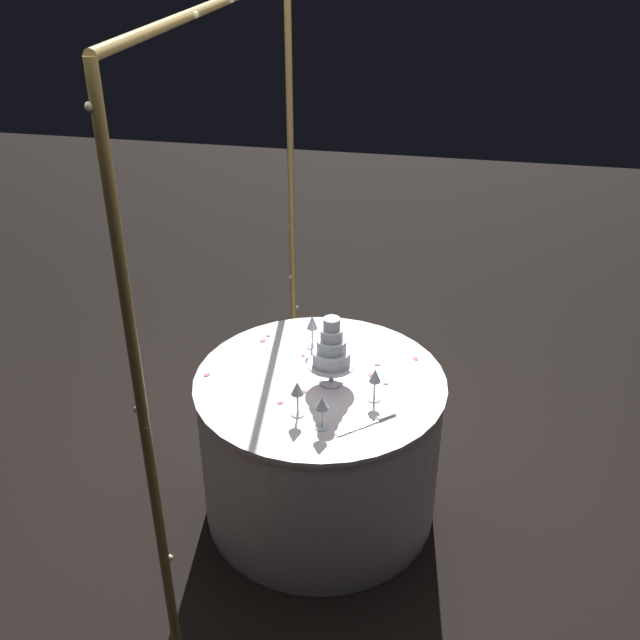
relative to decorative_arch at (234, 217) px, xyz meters
name	(u,v)px	position (x,y,z in m)	size (l,w,h in m)	color
ground_plane	(320,505)	(0.00, -0.36, -1.56)	(12.00, 12.00, 0.00)	black
decorative_arch	(234,217)	(0.00, 0.00, 0.00)	(2.16, 0.06, 2.41)	olive
main_table	(320,446)	(0.00, -0.36, -1.17)	(1.18, 1.18, 0.78)	white
tiered_cake	(331,351)	(-0.01, -0.42, -0.61)	(0.22, 0.22, 0.34)	silver
wine_glass_0	(375,377)	(-0.10, -0.63, -0.66)	(0.06, 0.06, 0.16)	silver
wine_glass_1	(331,320)	(0.37, -0.35, -0.67)	(0.07, 0.07, 0.15)	silver
wine_glass_2	(322,405)	(-0.35, -0.44, -0.66)	(0.06, 0.06, 0.16)	silver
wine_glass_3	(297,390)	(-0.28, -0.32, -0.65)	(0.06, 0.06, 0.17)	silver
wine_glass_4	(312,324)	(0.28, -0.27, -0.65)	(0.06, 0.06, 0.18)	silver
cake_knife	(370,422)	(-0.28, -0.63, -0.78)	(0.21, 0.24, 0.01)	silver
rose_petal_0	(280,403)	(-0.21, -0.23, -0.78)	(0.03, 0.02, 0.00)	#EA6B84
rose_petal_1	(304,391)	(-0.11, -0.31, -0.78)	(0.03, 0.02, 0.00)	#EA6B84
rose_petal_2	(268,336)	(0.34, -0.03, -0.78)	(0.03, 0.02, 0.00)	#EA6B84
rose_petal_3	(378,365)	(0.17, -0.61, -0.78)	(0.03, 0.02, 0.00)	#EA6B84
rose_petal_4	(371,376)	(0.08, -0.59, -0.78)	(0.04, 0.03, 0.00)	#EA6B84
rose_petal_5	(416,358)	(0.26, -0.79, -0.78)	(0.04, 0.03, 0.00)	#EA6B84
rose_petal_6	(303,355)	(0.19, -0.24, -0.78)	(0.03, 0.02, 0.00)	#EA6B84
rose_petal_7	(326,348)	(0.28, -0.34, -0.78)	(0.04, 0.03, 0.00)	#EA6B84
rose_petal_8	(386,384)	(0.02, -0.67, -0.78)	(0.03, 0.02, 0.00)	#EA6B84
rose_petal_9	(263,341)	(0.29, -0.02, -0.78)	(0.04, 0.03, 0.00)	#EA6B84
rose_petal_10	(207,375)	(-0.06, 0.16, -0.78)	(0.03, 0.02, 0.00)	#EA6B84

